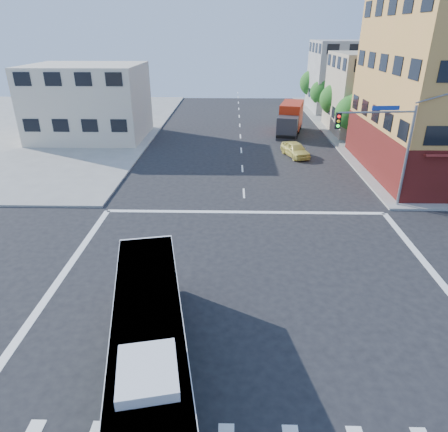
{
  "coord_description": "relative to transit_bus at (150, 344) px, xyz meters",
  "views": [
    {
      "loc": [
        -0.88,
        -15.42,
        11.34
      ],
      "look_at": [
        -1.32,
        4.1,
        2.21
      ],
      "focal_mm": 32.0,
      "sensor_mm": 36.0,
      "label": 1
    }
  ],
  "objects": [
    {
      "name": "building_east_far",
      "position": [
        20.64,
        52.92,
        3.44
      ],
      "size": [
        12.06,
        10.06,
        10.0
      ],
      "color": "#A7A7A2",
      "rests_on": "ground"
    },
    {
      "name": "street_tree_a",
      "position": [
        15.56,
        32.86,
        2.03
      ],
      "size": [
        3.6,
        3.6,
        5.53
      ],
      "color": "#372714",
      "rests_on": "ground"
    },
    {
      "name": "ground",
      "position": [
        3.66,
        4.94,
        -1.56
      ],
      "size": [
        120.0,
        120.0,
        0.0
      ],
      "primitive_type": "plane",
      "color": "black",
      "rests_on": "ground"
    },
    {
      "name": "building_east_near",
      "position": [
        20.64,
        38.92,
        2.94
      ],
      "size": [
        12.06,
        10.06,
        9.0
      ],
      "color": "tan",
      "rests_on": "ground"
    },
    {
      "name": "street_tree_d",
      "position": [
        15.56,
        56.86,
        2.32
      ],
      "size": [
        4.0,
        4.0,
        6.03
      ],
      "color": "#372714",
      "rests_on": "ground"
    },
    {
      "name": "street_tree_b",
      "position": [
        15.56,
        40.86,
        2.19
      ],
      "size": [
        3.8,
        3.8,
        5.79
      ],
      "color": "#372714",
      "rests_on": "ground"
    },
    {
      "name": "signal_mast_ne",
      "position": [
        12.74,
        15.56,
        3.42
      ],
      "size": [
        7.91,
        1.13,
        8.07
      ],
      "color": "gray",
      "rests_on": "ground"
    },
    {
      "name": "building_west",
      "position": [
        -13.36,
        34.92,
        2.44
      ],
      "size": [
        12.06,
        10.06,
        8.0
      ],
      "color": "beige",
      "rests_on": "ground"
    },
    {
      "name": "box_truck",
      "position": [
        9.58,
        37.4,
        0.14
      ],
      "size": [
        4.02,
        8.13,
        3.52
      ],
      "rotation": [
        0.0,
        0.0,
        -0.24
      ],
      "color": "#2A2A30",
      "rests_on": "ground"
    },
    {
      "name": "transit_bus",
      "position": [
        0.0,
        0.0,
        0.0
      ],
      "size": [
        4.45,
        11.03,
        3.19
      ],
      "rotation": [
        0.0,
        0.0,
        0.21
      ],
      "color": "black",
      "rests_on": "ground"
    },
    {
      "name": "parked_car",
      "position": [
        8.92,
        27.88,
        -0.86
      ],
      "size": [
        2.82,
        4.44,
        1.41
      ],
      "primitive_type": "imported",
      "rotation": [
        0.0,
        0.0,
        0.3
      ],
      "color": "#E1D25D",
      "rests_on": "ground"
    },
    {
      "name": "street_tree_c",
      "position": [
        15.56,
        48.86,
        1.9
      ],
      "size": [
        3.4,
        3.4,
        5.29
      ],
      "color": "#372714",
      "rests_on": "ground"
    }
  ]
}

